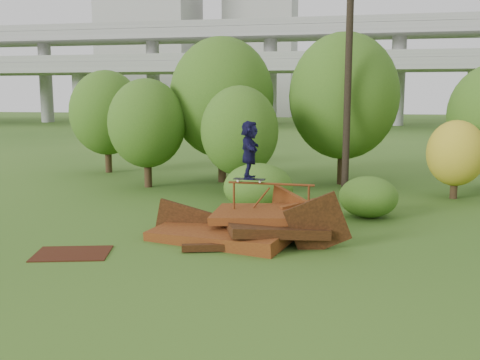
% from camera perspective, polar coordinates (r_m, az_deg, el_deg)
% --- Properties ---
extents(ground, '(240.00, 240.00, 0.00)m').
position_cam_1_polar(ground, '(13.40, 1.71, -8.17)').
color(ground, '#2D5116').
rests_on(ground, ground).
extents(scrap_pile, '(5.69, 3.27, 1.86)m').
position_cam_1_polar(scrap_pile, '(14.82, 0.18, -5.20)').
color(scrap_pile, '#501E0E').
rests_on(scrap_pile, ground).
extents(grind_rail, '(2.41, 0.20, 1.59)m').
position_cam_1_polar(grind_rail, '(14.83, 3.29, -1.98)').
color(grind_rail, '#642E0F').
rests_on(grind_rail, ground).
extents(skateboard, '(0.89, 0.29, 0.09)m').
position_cam_1_polar(skateboard, '(14.87, 1.01, 0.09)').
color(skateboard, black).
rests_on(skateboard, grind_rail).
extents(skater, '(0.68, 1.54, 1.61)m').
position_cam_1_polar(skater, '(14.76, 1.02, 3.24)').
color(skater, '#131137').
rests_on(skater, skateboard).
extents(flat_plate, '(2.11, 1.74, 0.03)m').
position_cam_1_polar(flat_plate, '(14.25, -17.47, -7.49)').
color(flat_plate, '#38170C').
rests_on(flat_plate, ground).
extents(tree_0, '(3.36, 3.36, 4.74)m').
position_cam_1_polar(tree_0, '(23.64, -9.92, 5.97)').
color(tree_0, black).
rests_on(tree_0, ground).
extents(tree_1, '(4.78, 4.78, 6.65)m').
position_cam_1_polar(tree_1, '(24.75, -1.95, 8.76)').
color(tree_1, black).
rests_on(tree_1, ground).
extents(tree_2, '(3.11, 3.11, 4.39)m').
position_cam_1_polar(tree_2, '(21.35, -0.03, 5.24)').
color(tree_2, black).
rests_on(tree_2, ground).
extents(tree_3, '(4.88, 4.88, 6.78)m').
position_cam_1_polar(tree_3, '(24.52, 10.99, 8.75)').
color(tree_3, black).
rests_on(tree_3, ground).
extents(tree_4, '(2.22, 2.22, 3.06)m').
position_cam_1_polar(tree_4, '(22.28, 22.04, 2.66)').
color(tree_4, black).
rests_on(tree_4, ground).
extents(tree_6, '(3.81, 3.81, 5.32)m').
position_cam_1_polar(tree_6, '(28.82, -14.03, 6.97)').
color(tree_6, black).
rests_on(tree_6, ground).
extents(shrub_left, '(2.42, 2.24, 1.68)m').
position_cam_1_polar(shrub_left, '(18.47, 1.96, -0.79)').
color(shrub_left, '#284C14').
rests_on(shrub_left, ground).
extents(shrub_right, '(1.93, 1.77, 1.37)m').
position_cam_1_polar(shrub_right, '(18.04, 13.53, -1.76)').
color(shrub_right, '#284C14').
rests_on(shrub_right, ground).
extents(utility_pole, '(1.40, 0.28, 10.23)m').
position_cam_1_polar(utility_pole, '(21.82, 11.50, 11.97)').
color(utility_pole, black).
rests_on(utility_pole, ground).
extents(freeway_overpass, '(160.00, 15.00, 13.70)m').
position_cam_1_polar(freeway_overpass, '(75.86, 9.86, 13.51)').
color(freeway_overpass, gray).
rests_on(freeway_overpass, ground).
extents(building_left, '(18.00, 16.00, 35.00)m').
position_cam_1_polar(building_left, '(115.68, -9.49, 15.42)').
color(building_left, '#9E9E99').
rests_on(building_left, ground).
extents(building_right, '(14.00, 14.00, 28.00)m').
position_cam_1_polar(building_right, '(116.51, 2.30, 13.75)').
color(building_right, '#9E9E99').
rests_on(building_right, ground).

